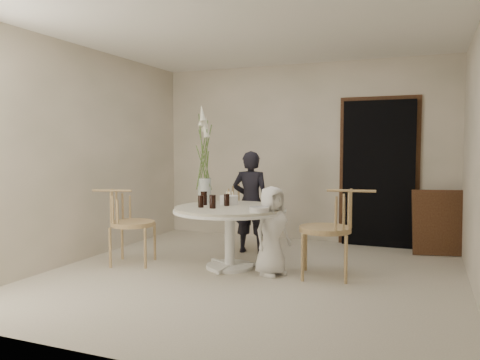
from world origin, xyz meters
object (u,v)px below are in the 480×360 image
at_px(chair_far, 245,204).
at_px(birthday_cake, 229,200).
at_px(chair_right, 338,220).
at_px(flower_vase, 204,162).
at_px(boy, 272,231).
at_px(chair_left, 122,215).
at_px(girl, 251,202).
at_px(table, 230,216).

relative_size(chair_far, birthday_cake, 4.19).
bearing_deg(chair_right, flower_vase, -106.88).
bearing_deg(boy, flower_vase, 95.35).
height_order(chair_far, chair_left, chair_far).
relative_size(chair_far, girl, 0.69).
bearing_deg(birthday_cake, chair_far, 99.35).
height_order(boy, flower_vase, flower_vase).
bearing_deg(table, boy, -11.15).
distance_m(chair_far, birthday_cake, 0.98).
distance_m(chair_right, chair_left, 2.59).
relative_size(girl, flower_vase, 1.13).
bearing_deg(chair_far, girl, -77.50).
xyz_separation_m(girl, flower_vase, (-0.41, -0.58, 0.55)).
distance_m(table, girl, 0.87).
xyz_separation_m(table, chair_far, (-0.26, 1.17, -0.00)).
bearing_deg(chair_far, chair_left, -146.46).
bearing_deg(table, chair_right, 2.99).
distance_m(table, flower_vase, 0.83).
distance_m(chair_far, boy, 1.52).
bearing_deg(chair_right, girl, -130.88).
xyz_separation_m(table, girl, (-0.06, 0.87, 0.08)).
xyz_separation_m(chair_left, flower_vase, (0.83, 0.58, 0.64)).
height_order(chair_far, flower_vase, flower_vase).
bearing_deg(birthday_cake, boy, -25.92).
distance_m(chair_far, chair_left, 1.80).
relative_size(girl, boy, 1.38).
bearing_deg(flower_vase, birthday_cake, -11.61).
distance_m(girl, flower_vase, 0.90).
xyz_separation_m(chair_left, girl, (1.24, 1.16, 0.09)).
relative_size(chair_left, birthday_cake, 4.07).
xyz_separation_m(chair_right, chair_left, (-2.56, -0.36, -0.04)).
distance_m(birthday_cake, flower_vase, 0.59).
height_order(table, chair_right, chair_right).
distance_m(chair_left, flower_vase, 1.20).
height_order(table, boy, boy).
bearing_deg(chair_right, table, -96.64).
height_order(chair_right, chair_left, chair_right).
relative_size(table, birthday_cake, 5.86).
xyz_separation_m(chair_left, boy, (1.86, 0.19, -0.10)).
bearing_deg(birthday_cake, chair_right, -6.05).
distance_m(table, chair_right, 1.26).
bearing_deg(girl, boy, 115.43).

